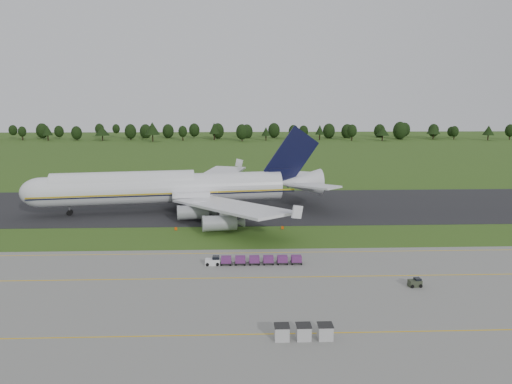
{
  "coord_description": "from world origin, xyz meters",
  "views": [
    {
      "loc": [
        -2.74,
        -92.11,
        26.24
      ],
      "look_at": [
        0.86,
        2.0,
        8.42
      ],
      "focal_mm": 35.0,
      "sensor_mm": 36.0,
      "label": 1
    }
  ],
  "objects_px": {
    "utility_cart": "(415,283)",
    "uld_row": "(303,332)",
    "aircraft": "(171,188)",
    "baggage_train": "(253,260)",
    "edge_markers": "(229,228)"
  },
  "relations": [
    {
      "from": "aircraft",
      "to": "utility_cart",
      "type": "bearing_deg",
      "value": -50.75
    },
    {
      "from": "aircraft",
      "to": "edge_markers",
      "type": "relative_size",
      "value": 3.21
    },
    {
      "from": "baggage_train",
      "to": "utility_cart",
      "type": "bearing_deg",
      "value": -24.71
    },
    {
      "from": "aircraft",
      "to": "baggage_train",
      "type": "xyz_separation_m",
      "value": [
        17.76,
        -38.99,
        -4.86
      ]
    },
    {
      "from": "aircraft",
      "to": "uld_row",
      "type": "height_order",
      "value": "aircraft"
    },
    {
      "from": "baggage_train",
      "to": "edge_markers",
      "type": "bearing_deg",
      "value": 100.44
    },
    {
      "from": "aircraft",
      "to": "baggage_train",
      "type": "distance_m",
      "value": 43.12
    },
    {
      "from": "baggage_train",
      "to": "uld_row",
      "type": "bearing_deg",
      "value": -79.2
    },
    {
      "from": "utility_cart",
      "to": "edge_markers",
      "type": "relative_size",
      "value": 0.09
    },
    {
      "from": "baggage_train",
      "to": "uld_row",
      "type": "xyz_separation_m",
      "value": [
        4.82,
        -25.28,
        0.1
      ]
    },
    {
      "from": "utility_cart",
      "to": "uld_row",
      "type": "relative_size",
      "value": 0.29
    },
    {
      "from": "aircraft",
      "to": "edge_markers",
      "type": "bearing_deg",
      "value": -51.49
    },
    {
      "from": "baggage_train",
      "to": "utility_cart",
      "type": "relative_size",
      "value": 8.23
    },
    {
      "from": "aircraft",
      "to": "utility_cart",
      "type": "height_order",
      "value": "aircraft"
    },
    {
      "from": "baggage_train",
      "to": "edge_markers",
      "type": "height_order",
      "value": "baggage_train"
    }
  ]
}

